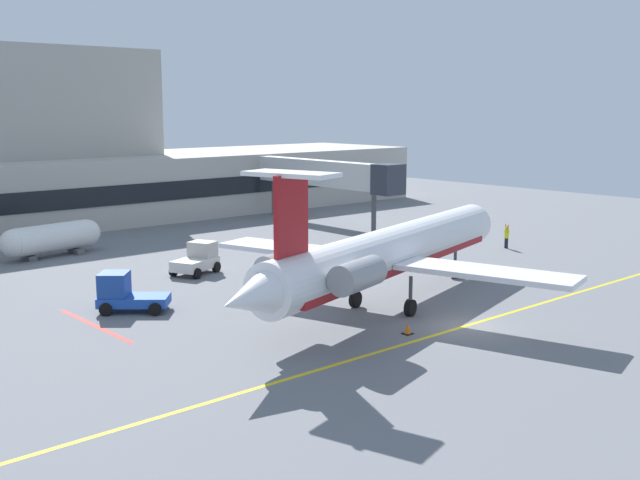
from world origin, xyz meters
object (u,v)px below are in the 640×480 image
(marshaller, at_px, (507,236))
(pushback_tractor, at_px, (197,259))
(fuel_tank, at_px, (52,238))
(baggage_tug, at_px, (126,294))
(regional_jet, at_px, (389,252))

(marshaller, bearing_deg, pushback_tractor, 160.51)
(fuel_tank, xyz_separation_m, marshaller, (28.03, -20.37, -0.40))
(baggage_tug, distance_m, fuel_tank, 18.16)
(pushback_tractor, relative_size, marshaller, 1.95)
(regional_jet, xyz_separation_m, fuel_tank, (-7.67, 26.93, -1.81))
(fuel_tank, relative_size, marshaller, 4.19)
(regional_jet, distance_m, pushback_tractor, 15.20)
(fuel_tank, bearing_deg, marshaller, -36.00)
(pushback_tractor, distance_m, fuel_tank, 13.10)
(regional_jet, bearing_deg, marshaller, 17.87)
(pushback_tractor, distance_m, marshaller, 24.59)
(regional_jet, relative_size, pushback_tractor, 7.49)
(regional_jet, xyz_separation_m, baggage_tug, (-11.04, 9.09, -2.20))
(regional_jet, height_order, marshaller, regional_jet)
(regional_jet, xyz_separation_m, marshaller, (20.36, 6.56, -2.21))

